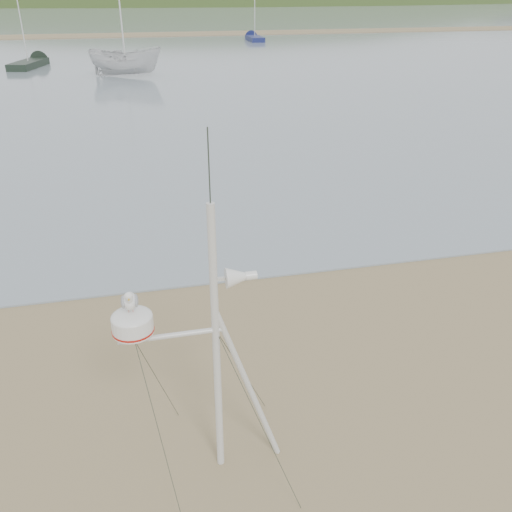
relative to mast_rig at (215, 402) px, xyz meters
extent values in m
plane|color=olive|center=(-0.76, 0.89, -1.10)|extent=(560.00, 560.00, 0.00)
cube|color=gray|center=(-0.76, 132.89, -1.08)|extent=(560.00, 256.00, 0.04)
cube|color=olive|center=(-0.76, 70.89, -1.02)|extent=(560.00, 7.00, 0.07)
ellipsoid|color=#243515|center=(39.24, 235.89, -23.10)|extent=(400.00, 180.00, 80.00)
ellipsoid|color=#243515|center=(179.24, 235.89, -16.50)|extent=(300.00, 135.00, 56.00)
cylinder|color=silver|center=(0.06, 0.05, 0.77)|extent=(0.09, 0.09, 3.75)
cylinder|color=silver|center=(0.45, 0.05, 0.12)|extent=(0.87, 0.07, 2.46)
cylinder|color=silver|center=(-0.46, 0.05, 1.05)|extent=(1.22, 0.07, 0.07)
cylinder|color=#2D382D|center=(0.06, 0.05, 3.02)|extent=(0.01, 0.01, 0.84)
cube|color=silver|center=(-0.88, 0.05, 1.12)|extent=(0.15, 0.15, 0.08)
cylinder|color=white|center=(-0.88, 0.05, 1.27)|extent=(0.47, 0.47, 0.21)
cylinder|color=#AF150C|center=(-0.88, 0.05, 1.20)|extent=(0.48, 0.48, 0.02)
ellipsoid|color=white|center=(-0.88, 0.05, 1.37)|extent=(0.47, 0.47, 0.13)
cone|color=white|center=(0.32, 0.05, 1.73)|extent=(0.24, 0.24, 0.24)
cylinder|color=white|center=(0.49, 0.05, 1.73)|extent=(0.13, 0.10, 0.10)
cube|color=silver|center=(0.15, 0.05, 1.73)|extent=(0.19, 0.04, 0.04)
cylinder|color=tan|center=(-0.90, 0.05, 1.47)|extent=(0.01, 0.01, 0.07)
cylinder|color=tan|center=(-0.86, 0.05, 1.47)|extent=(0.01, 0.01, 0.07)
ellipsoid|color=white|center=(-0.88, 0.05, 1.58)|extent=(0.16, 0.25, 0.19)
ellipsoid|color=#919398|center=(-0.95, 0.04, 1.58)|extent=(0.05, 0.20, 0.12)
ellipsoid|color=#919398|center=(-0.81, 0.04, 1.58)|extent=(0.05, 0.20, 0.12)
cone|color=white|center=(-0.88, 0.18, 1.56)|extent=(0.08, 0.07, 0.08)
ellipsoid|color=white|center=(-0.88, -0.05, 1.66)|extent=(0.08, 0.08, 0.11)
sphere|color=white|center=(-0.88, -0.07, 1.71)|extent=(0.09, 0.09, 0.09)
cone|color=gold|center=(-0.88, -0.12, 1.71)|extent=(0.02, 0.05, 0.02)
imported|color=silver|center=(-0.53, 35.39, 1.52)|extent=(2.51, 2.48, 5.16)
cube|color=#161C4E|center=(14.30, 59.72, -0.81)|extent=(1.60, 4.64, 0.50)
cone|color=#161C4E|center=(14.38, 62.66, -0.81)|extent=(1.52, 1.65, 1.47)
cylinder|color=silver|center=(14.30, 59.72, 1.97)|extent=(0.08, 0.08, 5.06)
cube|color=black|center=(-7.85, 41.76, -0.81)|extent=(2.67, 5.03, 0.50)
cone|color=black|center=(-7.09, 44.73, -0.81)|extent=(1.90, 2.00, 1.54)
cylinder|color=silver|center=(-7.85, 41.76, 2.08)|extent=(0.08, 0.08, 5.28)
camera|label=1|loc=(-0.68, -5.23, 4.69)|focal=38.00mm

